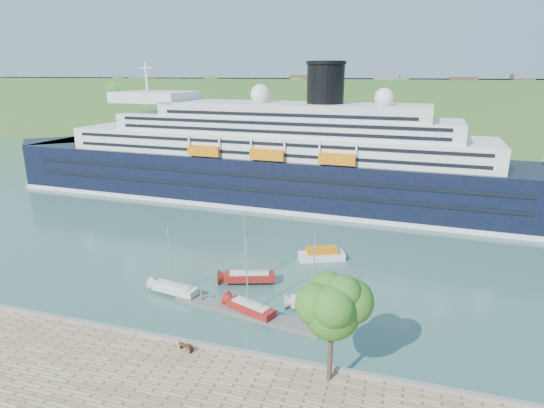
{
  "coord_description": "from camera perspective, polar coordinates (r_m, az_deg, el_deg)",
  "views": [
    {
      "loc": [
        20.38,
        -34.94,
        26.49
      ],
      "look_at": [
        0.35,
        30.0,
        6.72
      ],
      "focal_mm": 30.0,
      "sensor_mm": 36.0,
      "label": 1
    }
  ],
  "objects": [
    {
      "name": "ground",
      "position": [
        48.35,
        -11.47,
        -17.37
      ],
      "size": [
        400.0,
        400.0,
        0.0
      ],
      "primitive_type": "plane",
      "color": "#31584F",
      "rests_on": "ground"
    },
    {
      "name": "far_hillside",
      "position": [
        181.67,
        10.87,
        11.36
      ],
      "size": [
        400.0,
        50.0,
        24.0
      ],
      "primitive_type": "cube",
      "color": "#306026",
      "rests_on": "ground"
    },
    {
      "name": "quay_coping",
      "position": [
        47.58,
        -11.67,
        -16.33
      ],
      "size": [
        220.0,
        0.5,
        0.3
      ],
      "primitive_type": "cube",
      "color": "slate",
      "rests_on": "promenade"
    },
    {
      "name": "cruise_ship",
      "position": [
        95.6,
        -1.42,
        8.9
      ],
      "size": [
        128.24,
        23.56,
        28.66
      ],
      "primitive_type": null,
      "rotation": [
        0.0,
        0.0,
        -0.04
      ],
      "color": "black",
      "rests_on": "ground"
    },
    {
      "name": "park_bench",
      "position": [
        45.88,
        -10.68,
        -17.11
      ],
      "size": [
        1.66,
        1.1,
        0.99
      ],
      "primitive_type": null,
      "rotation": [
        0.0,
        0.0,
        -0.33
      ],
      "color": "#4D2416",
      "rests_on": "promenade"
    },
    {
      "name": "promenade_tree",
      "position": [
        39.37,
        7.45,
        -14.7
      ],
      "size": [
        6.45,
        6.45,
        10.69
      ],
      "primitive_type": null,
      "color": "#245716",
      "rests_on": "promenade"
    },
    {
      "name": "floating_pontoon",
      "position": [
        53.18,
        -3.3,
        -13.44
      ],
      "size": [
        18.4,
        5.17,
        0.41
      ],
      "primitive_type": null,
      "rotation": [
        0.0,
        0.0,
        -0.16
      ],
      "color": "slate",
      "rests_on": "ground"
    },
    {
      "name": "sailboat_white_near",
      "position": [
        56.62,
        -12.32,
        -7.3
      ],
      "size": [
        6.79,
        2.84,
        8.51
      ],
      "primitive_type": null,
      "rotation": [
        0.0,
        0.0,
        -0.16
      ],
      "color": "silver",
      "rests_on": "ground"
    },
    {
      "name": "sailboat_red",
      "position": [
        51.06,
        -2.75,
        -9.56
      ],
      "size": [
        6.88,
        4.09,
        8.59
      ],
      "primitive_type": null,
      "rotation": [
        0.0,
        0.0,
        -0.36
      ],
      "color": "maroon",
      "rests_on": "ground"
    },
    {
      "name": "sailboat_white_far",
      "position": [
        52.62,
        5.79,
        -8.7
      ],
      "size": [
        7.06,
        3.8,
        8.78
      ],
      "primitive_type": null,
      "rotation": [
        0.0,
        0.0,
        0.3
      ],
      "color": "silver",
      "rests_on": "ground"
    },
    {
      "name": "tender_launch",
      "position": [
        67.26,
        6.24,
        -6.21
      ],
      "size": [
        7.11,
        4.85,
        1.87
      ],
      "primitive_type": null,
      "rotation": [
        0.0,
        0.0,
        0.42
      ],
      "color": "orange",
      "rests_on": "ground"
    },
    {
      "name": "sailboat_extra",
      "position": [
        58.25,
        -2.89,
        -5.79
      ],
      "size": [
        7.51,
        4.21,
        9.36
      ],
      "primitive_type": null,
      "rotation": [
        0.0,
        0.0,
        0.32
      ],
      "color": "maroon",
      "rests_on": "ground"
    }
  ]
}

